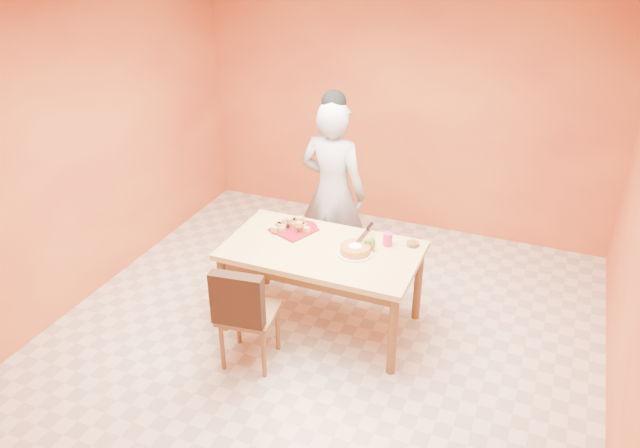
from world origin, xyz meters
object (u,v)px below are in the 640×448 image
at_px(magenta_glass, 388,239).
at_px(checker_tin, 413,244).
at_px(pastry_platter, 294,230).
at_px(sponge_cake, 355,249).
at_px(red_dinner_plate, 304,227).
at_px(egg_ornament, 369,243).
at_px(dining_chair, 247,312).
at_px(person, 333,193).
at_px(dining_table, 322,258).

xyz_separation_m(magenta_glass, checker_tin, (0.20, 0.07, -0.04)).
bearing_deg(pastry_platter, sponge_cake, -15.04).
xyz_separation_m(sponge_cake, magenta_glass, (0.20, 0.23, 0.02)).
distance_m(red_dinner_plate, egg_ornament, 0.67).
distance_m(pastry_platter, egg_ornament, 0.72).
relative_size(dining_chair, person, 0.52).
height_order(sponge_cake, egg_ornament, egg_ornament).
xyz_separation_m(person, red_dinner_plate, (-0.07, -0.52, -0.12)).
height_order(pastry_platter, checker_tin, checker_tin).
distance_m(red_dinner_plate, sponge_cake, 0.62).
bearing_deg(dining_chair, sponge_cake, 40.48).
bearing_deg(egg_ornament, red_dinner_plate, 167.41).
xyz_separation_m(pastry_platter, magenta_glass, (0.82, 0.06, 0.05)).
xyz_separation_m(red_dinner_plate, magenta_glass, (0.77, -0.02, 0.05)).
distance_m(person, checker_tin, 1.01).
bearing_deg(checker_tin, sponge_cake, -142.72).
height_order(dining_table, dining_chair, dining_chair).
distance_m(pastry_platter, red_dinner_plate, 0.10).
xyz_separation_m(pastry_platter, egg_ornament, (0.71, -0.07, 0.06)).
xyz_separation_m(dining_chair, red_dinner_plate, (0.07, 0.95, 0.29)).
xyz_separation_m(pastry_platter, checker_tin, (1.02, 0.14, 0.01)).
height_order(dining_table, pastry_platter, pastry_platter).
height_order(dining_table, magenta_glass, magenta_glass).
relative_size(pastry_platter, magenta_glass, 2.85).
xyz_separation_m(dining_chair, sponge_cake, (0.63, 0.70, 0.32)).
relative_size(pastry_platter, egg_ornament, 2.38).
distance_m(dining_table, red_dinner_plate, 0.40).
bearing_deg(egg_ornament, checker_tin, 34.61).
distance_m(dining_table, checker_tin, 0.76).
bearing_deg(red_dinner_plate, magenta_glass, -1.43).
bearing_deg(pastry_platter, dining_table, -28.76).
distance_m(dining_table, magenta_glass, 0.57).
bearing_deg(person, sponge_cake, 127.60).
bearing_deg(person, egg_ornament, 135.78).
distance_m(person, egg_ornament, 0.89).
bearing_deg(person, checker_tin, 157.55).
bearing_deg(magenta_glass, dining_table, -152.58).
xyz_separation_m(dining_chair, person, (0.14, 1.46, 0.41)).
relative_size(dining_chair, pastry_platter, 2.90).
relative_size(dining_chair, checker_tin, 9.03).
bearing_deg(magenta_glass, dining_chair, -131.79).
relative_size(dining_table, person, 0.90).
bearing_deg(checker_tin, pastry_platter, -172.36).
bearing_deg(person, red_dinner_plate, 86.99).
bearing_deg(magenta_glass, pastry_platter, -175.56).
distance_m(dining_chair, magenta_glass, 1.29).
bearing_deg(egg_ornament, person, 131.59).
distance_m(dining_table, person, 0.84).
bearing_deg(egg_ornament, dining_table, -161.85).
distance_m(sponge_cake, magenta_glass, 0.31).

